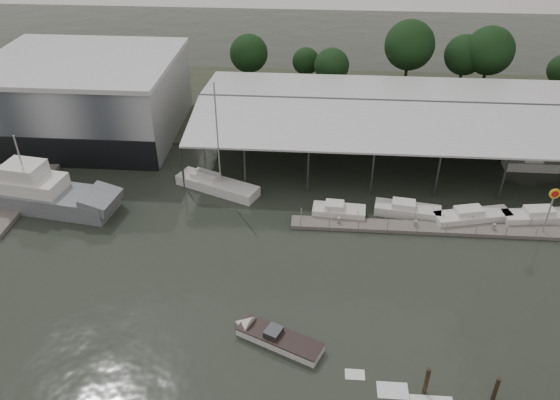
# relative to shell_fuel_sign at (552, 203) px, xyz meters

# --- Properties ---
(ground) EXTENTS (200.00, 200.00, 0.00)m
(ground) POSITION_rel_shell_fuel_sign_xyz_m (-27.00, -9.99, -3.93)
(ground) COLOR #232921
(ground) RESTS_ON ground
(land_strip_far) EXTENTS (140.00, 30.00, 0.30)m
(land_strip_far) POSITION_rel_shell_fuel_sign_xyz_m (-27.00, 32.01, -3.83)
(land_strip_far) COLOR #393F2F
(land_strip_far) RESTS_ON ground
(land_strip_west) EXTENTS (20.00, 40.00, 0.30)m
(land_strip_west) POSITION_rel_shell_fuel_sign_xyz_m (-67.00, 20.01, -3.83)
(land_strip_west) COLOR #393F2F
(land_strip_west) RESTS_ON ground
(storage_warehouse) EXTENTS (24.50, 20.50, 10.50)m
(storage_warehouse) POSITION_rel_shell_fuel_sign_xyz_m (-55.00, 19.95, 1.36)
(storage_warehouse) COLOR #94989E
(storage_warehouse) RESTS_ON ground
(covered_boat_shed) EXTENTS (58.24, 24.00, 6.96)m
(covered_boat_shed) POSITION_rel_shell_fuel_sign_xyz_m (-10.00, 18.01, 2.20)
(covered_boat_shed) COLOR silver
(covered_boat_shed) RESTS_ON ground
(trawler_dock) EXTENTS (3.00, 18.00, 0.50)m
(trawler_dock) POSITION_rel_shell_fuel_sign_xyz_m (-57.00, 4.01, -3.68)
(trawler_dock) COLOR #625E57
(trawler_dock) RESTS_ON ground
(floating_dock) EXTENTS (28.00, 2.00, 1.40)m
(floating_dock) POSITION_rel_shell_fuel_sign_xyz_m (-12.00, 0.01, -3.72)
(floating_dock) COLOR #625E57
(floating_dock) RESTS_ON ground
(shell_fuel_sign) EXTENTS (1.10, 0.18, 5.55)m
(shell_fuel_sign) POSITION_rel_shell_fuel_sign_xyz_m (0.00, 0.00, 0.00)
(shell_fuel_sign) COLOR #939698
(shell_fuel_sign) RESTS_ON ground
(grey_trawler) EXTENTS (18.27, 7.10, 8.84)m
(grey_trawler) POSITION_rel_shell_fuel_sign_xyz_m (-53.98, 1.41, -2.35)
(grey_trawler) COLOR slate
(grey_trawler) RESTS_ON ground
(white_sailboat) EXTENTS (10.27, 6.41, 13.52)m
(white_sailboat) POSITION_rel_shell_fuel_sign_xyz_m (-35.15, 6.18, -3.27)
(white_sailboat) COLOR silver
(white_sailboat) RESTS_ON ground
(speedboat_underway) EXTENTS (17.68, 9.15, 2.00)m
(speedboat_underway) POSITION_rel_shell_fuel_sign_xyz_m (-26.59, -16.39, -3.53)
(speedboat_underway) COLOR silver
(speedboat_underway) RESTS_ON ground
(moored_cruiser_0) EXTENTS (5.81, 2.63, 1.70)m
(moored_cruiser_0) POSITION_rel_shell_fuel_sign_xyz_m (-21.03, 1.84, -3.31)
(moored_cruiser_0) COLOR silver
(moored_cruiser_0) RESTS_ON ground
(moored_cruiser_1) EXTENTS (7.30, 3.29, 1.70)m
(moored_cruiser_1) POSITION_rel_shell_fuel_sign_xyz_m (-13.58, 2.66, -3.31)
(moored_cruiser_1) COLOR silver
(moored_cruiser_1) RESTS_ON ground
(moored_cruiser_2) EXTENTS (8.49, 4.07, 1.70)m
(moored_cruiser_2) POSITION_rel_shell_fuel_sign_xyz_m (-6.82, 1.86, -3.31)
(moored_cruiser_2) COLOR silver
(moored_cruiser_2) RESTS_ON ground
(moored_cruiser_3) EXTENTS (8.73, 3.29, 1.70)m
(moored_cruiser_3) POSITION_rel_shell_fuel_sign_xyz_m (0.63, 2.44, -3.31)
(moored_cruiser_3) COLOR silver
(moored_cruiser_3) RESTS_ON ground
(horizon_tree_line) EXTENTS (68.24, 10.89, 11.64)m
(horizon_tree_line) POSITION_rel_shell_fuel_sign_xyz_m (-2.90, 37.72, 2.58)
(horizon_tree_line) COLOR black
(horizon_tree_line) RESTS_ON ground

